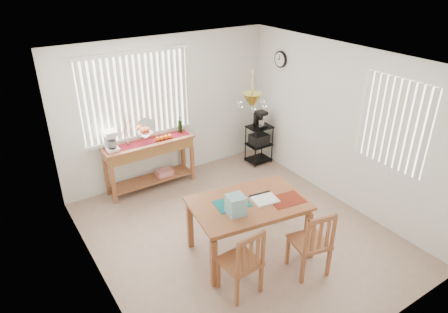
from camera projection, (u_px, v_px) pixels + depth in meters
ground at (238, 234)px, 6.02m from camera, size 4.00×4.50×0.01m
room_shell at (240, 130)px, 5.27m from camera, size 4.20×4.70×2.70m
sideboard at (150, 153)px, 6.97m from camera, size 1.59×0.45×0.90m
sideboard_items at (134, 137)px, 6.69m from camera, size 1.51×0.38×0.69m
wire_cart at (259, 141)px, 7.93m from camera, size 0.46×0.36×0.77m
cart_items at (260, 119)px, 7.73m from camera, size 0.18×0.22×0.32m
dining_table at (248, 208)px, 5.36m from camera, size 1.65×1.19×0.81m
table_items at (243, 204)px, 5.11m from camera, size 1.16×0.71×0.26m
chair_left at (242, 262)px, 4.78m from camera, size 0.46×0.46×0.95m
chair_right at (311, 243)px, 5.09m from camera, size 0.53×0.53×0.97m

